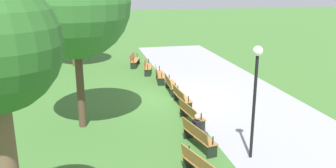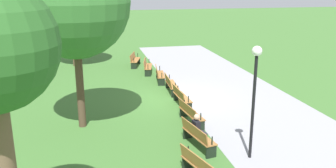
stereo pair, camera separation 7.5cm
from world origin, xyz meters
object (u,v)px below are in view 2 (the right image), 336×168
(bench_2, at_px, (159,74))
(person_seated, at_px, (198,129))
(bench_1, at_px, (147,66))
(tree_2, at_px, (72,2))
(bench_3, at_px, (171,84))
(tree_3, at_px, (74,3))
(bench_6, at_px, (197,135))
(bench_7, at_px, (201,167))
(lamp_post, at_px, (255,81))
(bench_5, at_px, (190,113))
(bench_4, at_px, (181,97))
(bench_0, at_px, (135,60))

(bench_2, relative_size, person_seated, 1.55)
(bench_1, distance_m, tree_2, 6.77)
(bench_3, distance_m, tree_3, 7.33)
(bench_3, height_order, bench_6, same)
(bench_3, bearing_deg, bench_6, -2.33)
(bench_7, distance_m, lamp_post, 3.18)
(bench_5, relative_size, lamp_post, 0.49)
(bench_4, xyz_separation_m, bench_5, (2.21, -0.18, 0.00))
(bench_1, relative_size, bench_3, 1.02)
(bench_3, xyz_separation_m, bench_4, (2.22, 0.00, 0.00))
(bench_4, bearing_deg, bench_1, -177.67)
(bench_0, xyz_separation_m, lamp_post, (14.23, 2.05, 2.17))
(bench_1, bearing_deg, bench_4, 16.44)
(bench_2, distance_m, tree_3, 8.57)
(bench_3, bearing_deg, bench_2, -172.97)
(tree_2, bearing_deg, bench_0, 74.93)
(bench_5, xyz_separation_m, bench_7, (4.34, -0.90, 0.00))
(lamp_post, bearing_deg, bench_6, -124.94)
(bench_1, height_order, bench_7, same)
(bench_5, height_order, lamp_post, lamp_post)
(bench_7, bearing_deg, bench_3, 156.52)
(bench_1, relative_size, bench_2, 1.01)
(bench_0, height_order, bench_5, same)
(lamp_post, bearing_deg, tree_2, -158.47)
(bench_2, xyz_separation_m, bench_4, (4.43, 0.18, 0.00))
(bench_6, xyz_separation_m, tree_3, (-2.91, -3.96, 4.42))
(bench_7, bearing_deg, bench_5, 151.83)
(bench_2, relative_size, tree_2, 0.29)
(bench_7, xyz_separation_m, lamp_post, (-1.09, 2.05, 2.17))
(bench_0, relative_size, bench_2, 1.01)
(bench_2, distance_m, bench_6, 8.84)
(bench_0, xyz_separation_m, bench_5, (10.98, 0.90, 0.00))
(bench_0, relative_size, bench_3, 1.02)
(bench_4, height_order, bench_5, same)
(bench_1, height_order, tree_2, tree_2)
(bench_3, distance_m, lamp_post, 8.04)
(tree_3, bearing_deg, bench_0, 161.54)
(bench_1, xyz_separation_m, tree_3, (8.11, -3.96, 4.42))
(bench_4, xyz_separation_m, person_seated, (4.19, -0.44, 0.16))
(bench_0, relative_size, person_seated, 1.56)
(bench_6, xyz_separation_m, person_seated, (-0.21, 0.10, 0.16))
(bench_4, relative_size, person_seated, 1.52)
(bench_4, height_order, lamp_post, lamp_post)
(bench_3, relative_size, tree_2, 0.29)
(bench_3, bearing_deg, bench_0, -168.29)
(bench_4, relative_size, lamp_post, 0.49)
(bench_1, distance_m, bench_4, 6.64)
(bench_1, height_order, bench_3, same)
(bench_2, bearing_deg, bench_7, 2.38)
(bench_6, relative_size, tree_2, 0.29)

